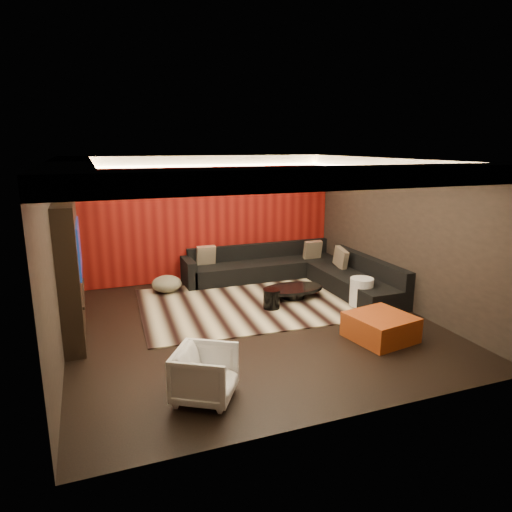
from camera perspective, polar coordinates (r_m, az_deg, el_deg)
name	(u,v)px	position (r m, az deg, el deg)	size (l,w,h in m)	color
floor	(252,324)	(8.00, -0.51, -8.55)	(6.00, 6.00, 0.02)	black
ceiling	(252,158)	(7.40, -0.56, 12.09)	(6.00, 6.00, 0.02)	silver
wall_back	(206,218)	(10.40, -6.23, 4.71)	(6.00, 0.02, 2.80)	black
wall_left	(55,261)	(7.16, -23.83, -0.57)	(0.02, 6.00, 2.80)	black
wall_right	(402,233)	(9.03, 17.74, 2.74)	(0.02, 6.00, 2.80)	black
red_feature_wall	(207,219)	(10.37, -6.17, 4.68)	(5.98, 0.05, 2.78)	#6B0C0A
soffit_back	(208,161)	(9.98, -5.97, 11.78)	(6.00, 0.60, 0.22)	silver
soffit_front	(339,177)	(4.95, 10.31, 9.64)	(6.00, 0.60, 0.22)	silver
soffit_left	(69,169)	(6.96, -22.29, 9.99)	(0.60, 4.80, 0.22)	silver
soffit_right	(393,164)	(8.70, 16.73, 10.99)	(0.60, 4.80, 0.22)	silver
cove_back	(213,166)	(9.66, -5.43, 11.19)	(4.80, 0.08, 0.04)	#FFD899
cove_front	(323,184)	(5.26, 8.36, 8.96)	(4.80, 0.08, 0.04)	#FFD899
cove_left	(96,175)	(6.97, -19.40, 9.49)	(0.08, 4.80, 0.04)	#FFD899
cove_right	(376,169)	(8.50, 14.82, 10.45)	(0.08, 4.80, 0.04)	#FFD899
tv_surround	(70,270)	(7.80, -22.23, -1.58)	(0.30, 2.00, 2.20)	black
tv_screen	(79,247)	(7.72, -21.29, 1.03)	(0.04, 1.30, 0.80)	black
tv_shelf	(83,292)	(7.90, -20.81, -4.28)	(0.04, 1.60, 0.04)	black
rug	(246,304)	(8.93, -1.29, -5.96)	(4.00, 3.00, 0.02)	beige
coffee_table	(293,292)	(9.24, 4.63, -4.55)	(1.27, 1.27, 0.21)	black
drum_stool	(272,299)	(8.60, 1.96, -5.39)	(0.31, 0.31, 0.37)	black
striped_pouf	(167,284)	(9.73, -11.10, -3.43)	(0.62, 0.62, 0.34)	beige
white_side_table	(361,292)	(8.98, 13.03, -4.42)	(0.44, 0.44, 0.55)	silver
orange_ottoman	(380,327)	(7.61, 15.29, -8.56)	(0.90, 0.90, 0.40)	maroon
armchair	(205,374)	(5.73, -6.38, -14.48)	(0.69, 0.71, 0.65)	white
sectional_sofa	(296,272)	(10.17, 5.08, -2.04)	(3.65, 3.50, 0.75)	black
throw_pillows	(286,254)	(10.30, 3.83, 0.24)	(2.96, 1.64, 0.50)	beige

